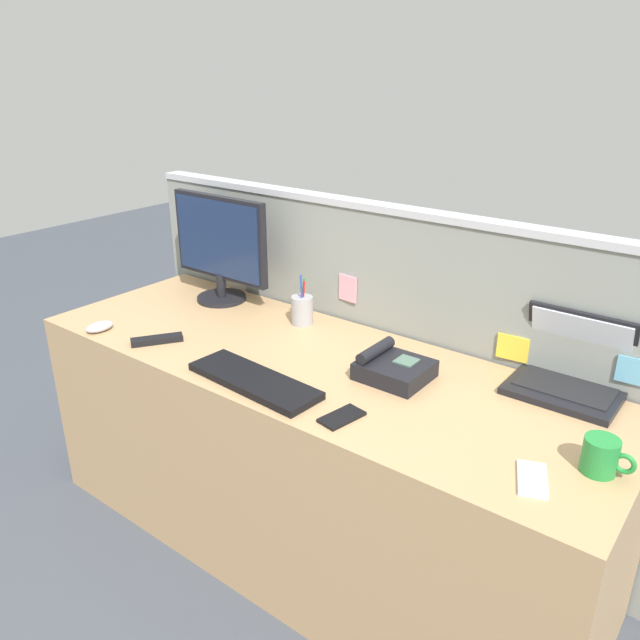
# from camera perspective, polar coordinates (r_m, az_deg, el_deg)

# --- Properties ---
(ground_plane) EXTENTS (10.00, 10.00, 0.00)m
(ground_plane) POSITION_cam_1_polar(r_m,az_deg,el_deg) (2.41, -0.77, -19.35)
(ground_plane) COLOR #424751
(desk) EXTENTS (1.97, 0.67, 0.73)m
(desk) POSITION_cam_1_polar(r_m,az_deg,el_deg) (2.18, -0.82, -12.22)
(desk) COLOR tan
(desk) RESTS_ON ground_plane
(cubicle_divider) EXTENTS (2.11, 0.08, 1.16)m
(cubicle_divider) POSITION_cam_1_polar(r_m,az_deg,el_deg) (2.33, 4.89, -3.55)
(cubicle_divider) COLOR gray
(cubicle_divider) RESTS_ON ground_plane
(desktop_monitor) EXTENTS (0.45, 0.19, 0.41)m
(desktop_monitor) POSITION_cam_1_polar(r_m,az_deg,el_deg) (2.46, -9.06, 6.75)
(desktop_monitor) COLOR black
(desktop_monitor) RESTS_ON desk
(laptop) EXTENTS (0.30, 0.25, 0.23)m
(laptop) POSITION_cam_1_polar(r_m,az_deg,el_deg) (1.94, 21.79, -4.28)
(laptop) COLOR black
(laptop) RESTS_ON desk
(desk_phone) EXTENTS (0.20, 0.18, 0.09)m
(desk_phone) POSITION_cam_1_polar(r_m,az_deg,el_deg) (1.89, 6.62, -4.33)
(desk_phone) COLOR black
(desk_phone) RESTS_ON desk
(keyboard_main) EXTENTS (0.44, 0.17, 0.02)m
(keyboard_main) POSITION_cam_1_polar(r_m,az_deg,el_deg) (1.86, -6.00, -5.48)
(keyboard_main) COLOR black
(keyboard_main) RESTS_ON desk
(computer_mouse_right_hand) EXTENTS (0.07, 0.10, 0.03)m
(computer_mouse_right_hand) POSITION_cam_1_polar(r_m,az_deg,el_deg) (2.33, -19.34, -0.58)
(computer_mouse_right_hand) COLOR #B2B5BC
(computer_mouse_right_hand) RESTS_ON desk
(pen_cup) EXTENTS (0.08, 0.08, 0.19)m
(pen_cup) POSITION_cam_1_polar(r_m,az_deg,el_deg) (2.25, -1.63, 0.93)
(pen_cup) COLOR #99999E
(pen_cup) RESTS_ON desk
(cell_phone_black_slab) EXTENTS (0.09, 0.13, 0.01)m
(cell_phone_black_slab) POSITION_cam_1_polar(r_m,az_deg,el_deg) (1.69, 1.98, -8.77)
(cell_phone_black_slab) COLOR black
(cell_phone_black_slab) RESTS_ON desk
(cell_phone_white_slab) EXTENTS (0.11, 0.14, 0.01)m
(cell_phone_white_slab) POSITION_cam_1_polar(r_m,az_deg,el_deg) (1.54, 18.68, -13.50)
(cell_phone_white_slab) COLOR silver
(cell_phone_white_slab) RESTS_ON desk
(tv_remote) EXTENTS (0.13, 0.17, 0.02)m
(tv_remote) POSITION_cam_1_polar(r_m,az_deg,el_deg) (2.18, -14.55, -1.74)
(tv_remote) COLOR black
(tv_remote) RESTS_ON desk
(coffee_mug) EXTENTS (0.12, 0.08, 0.09)m
(coffee_mug) POSITION_cam_1_polar(r_m,az_deg,el_deg) (1.60, 24.12, -11.17)
(coffee_mug) COLOR #238438
(coffee_mug) RESTS_ON desk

